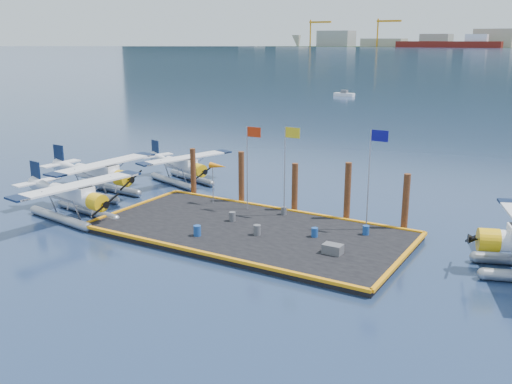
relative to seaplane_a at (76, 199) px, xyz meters
The scene contains 22 objects.
ground 12.69m from the seaplane_a, 15.56° to the left, with size 4000.00×4000.00×0.00m, color #182748.
dock 12.67m from the seaplane_a, 15.56° to the left, with size 20.00×10.00×0.40m, color black.
dock_bumpers 12.65m from the seaplane_a, 15.56° to the left, with size 20.25×10.25×0.18m, color orange, non-canonical shape.
seaplane_a is the anchor object (origin of this frame).
seaplane_b 6.45m from the seaplane_a, 120.18° to the left, with size 9.27×10.22×3.63m.
seaplane_c 12.11m from the seaplane_a, 89.53° to the left, with size 8.49×9.08×3.25m.
drum_0 11.12m from the seaplane_a, 22.45° to the left, with size 0.45×0.45×0.63m, color #4F4F53.
drum_1 13.41m from the seaplane_a, 11.43° to the left, with size 0.46×0.46×0.65m, color #4F4F53.
drum_2 16.92m from the seaplane_a, 14.30° to the left, with size 0.41×0.41×0.58m, color navy.
drum_3 10.04m from the seaplane_a, ahead, with size 0.47×0.47×0.66m, color navy.
drum_4 19.98m from the seaplane_a, 18.07° to the left, with size 0.42×0.42×0.59m, color navy.
drum_5 14.55m from the seaplane_a, 30.23° to the left, with size 0.39×0.39×0.55m, color #4F4F53.
crate 18.62m from the seaplane_a, ahead, with size 1.10×0.74×0.55m, color #4F4F53.
flagpole_red 12.52m from the seaplane_a, 36.10° to the left, with size 1.14×0.08×6.00m.
flagpole_yellow 15.01m from the seaplane_a, 29.21° to the left, with size 1.14×0.08×6.20m.
flagpole_blue 20.40m from the seaplane_a, 20.87° to the left, with size 1.14×0.08×6.50m.
windsock 10.25m from the seaplane_a, 45.27° to the left, with size 1.40×0.44×3.12m.
piling_0 9.52m from the seaplane_a, 67.48° to the left, with size 0.44×0.44×4.00m, color #422413.
piling_1 11.99m from the seaplane_a, 47.17° to the left, with size 0.44×0.44×4.20m, color #422413.
piling_2 15.39m from the seaplane_a, 34.79° to the left, with size 0.44×0.44×3.80m, color #422413.
piling_3 18.82m from the seaplane_a, 27.82° to the left, with size 0.44×0.44×4.30m, color #422413.
piling_4 22.43m from the seaplane_a, 23.05° to the left, with size 0.44×0.44×4.00m, color #422413.
Camera 1 is at (18.15, -29.89, 12.30)m, focal length 40.00 mm.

